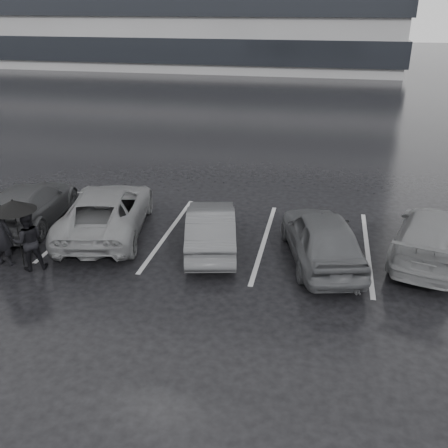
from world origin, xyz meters
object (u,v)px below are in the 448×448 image
car_main (322,237)px  car_east (432,236)px  pedestrian_right (28,241)px  car_west_b (106,211)px  car_west_c (30,204)px  car_west_a (211,228)px  pedestrian_left (0,234)px

car_main → car_east: (2.78, 0.78, -0.06)m
pedestrian_right → car_west_b: bearing=-143.8°
car_main → car_west_c: bearing=-19.1°
car_west_a → pedestrian_right: (-4.13, -2.02, 0.17)m
car_west_a → car_east: car_east is taller
car_west_a → car_west_b: car_west_b is taller
car_west_b → pedestrian_right: (-0.95, -2.43, 0.11)m
pedestrian_left → car_west_b: bearing=-125.2°
car_main → pedestrian_left: 8.05m
car_west_c → car_east: (11.36, 0.09, 0.00)m
car_west_a → car_west_b: (-3.17, 0.41, 0.06)m
car_west_b → pedestrian_right: size_ratio=3.07×
car_west_a → pedestrian_right: size_ratio=2.37×
car_main → car_west_c: size_ratio=0.94×
car_west_b → pedestrian_left: bearing=42.0°
car_east → car_west_a: bearing=21.7°
car_east → pedestrian_right: size_ratio=2.79×
car_main → car_east: size_ratio=0.93×
car_east → pedestrian_right: pedestrian_right is taller
car_west_a → pedestrian_right: 4.60m
car_west_c → pedestrian_left: (0.74, -2.51, 0.24)m
car_west_a → car_west_c: size_ratio=0.85×
car_west_a → car_east: bearing=173.7°
car_east → pedestrian_left: 10.93m
car_west_b → car_west_c: size_ratio=1.11×
pedestrian_left → car_main: bearing=-165.7°
car_main → car_west_c: car_main is taller
car_west_c → car_west_a: bearing=166.9°
pedestrian_left → pedestrian_right: 0.80m
car_west_b → pedestrian_left: size_ratio=2.75×
pedestrian_left → pedestrian_right: pedestrian_left is taller
car_west_c → car_east: size_ratio=0.99×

